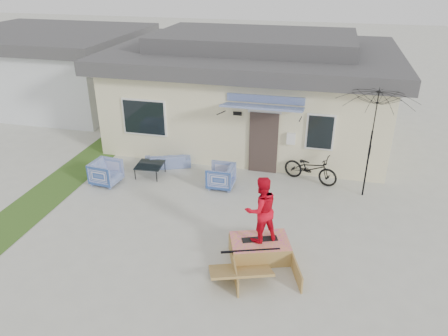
% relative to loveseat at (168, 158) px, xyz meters
% --- Properties ---
extents(ground, '(90.00, 90.00, 0.00)m').
position_rel_loveseat_xyz_m(ground, '(2.29, -4.11, -0.31)').
color(ground, '#AFAFA1').
rests_on(ground, ground).
extents(grass_strip, '(1.40, 8.00, 0.01)m').
position_rel_loveseat_xyz_m(grass_strip, '(-2.91, -2.11, -0.30)').
color(grass_strip, '#2F511C').
rests_on(grass_strip, ground).
extents(house, '(10.80, 8.49, 4.10)m').
position_rel_loveseat_xyz_m(house, '(2.29, 3.89, 1.63)').
color(house, beige).
rests_on(house, ground).
extents(neighbor_house, '(8.60, 7.60, 3.50)m').
position_rel_loveseat_xyz_m(neighbor_house, '(-8.21, 5.89, 1.48)').
color(neighbor_house, silver).
rests_on(neighbor_house, ground).
extents(loveseat, '(1.64, 1.02, 0.62)m').
position_rel_loveseat_xyz_m(loveseat, '(0.00, 0.00, 0.00)').
color(loveseat, navy).
rests_on(loveseat, ground).
extents(armchair_left, '(0.86, 0.91, 0.86)m').
position_rel_loveseat_xyz_m(armchair_left, '(-1.46, -1.70, 0.12)').
color(armchair_left, navy).
rests_on(armchair_left, ground).
extents(armchair_right, '(0.76, 0.82, 0.83)m').
position_rel_loveseat_xyz_m(armchair_right, '(2.18, -1.06, 0.11)').
color(armchair_right, navy).
rests_on(armchair_right, ground).
extents(coffee_table, '(0.91, 0.91, 0.42)m').
position_rel_loveseat_xyz_m(coffee_table, '(-0.31, -0.85, -0.10)').
color(coffee_table, black).
rests_on(coffee_table, ground).
extents(bicycle, '(1.91, 1.17, 1.15)m').
position_rel_loveseat_xyz_m(bicycle, '(4.90, -0.00, 0.27)').
color(bicycle, black).
rests_on(bicycle, ground).
extents(patio_umbrella, '(2.69, 2.56, 2.20)m').
position_rel_loveseat_xyz_m(patio_umbrella, '(6.55, -0.54, 1.44)').
color(patio_umbrella, black).
rests_on(patio_umbrella, ground).
extents(skate_ramp, '(1.91, 2.20, 0.46)m').
position_rel_loveseat_xyz_m(skate_ramp, '(3.96, -4.31, -0.08)').
color(skate_ramp, olive).
rests_on(skate_ramp, ground).
extents(skateboard, '(0.88, 0.51, 0.05)m').
position_rel_loveseat_xyz_m(skateboard, '(3.95, -4.27, 0.18)').
color(skateboard, black).
rests_on(skateboard, skate_ramp).
extents(skater, '(1.02, 0.98, 1.65)m').
position_rel_loveseat_xyz_m(skater, '(3.95, -4.27, 1.03)').
color(skater, red).
rests_on(skater, skateboard).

